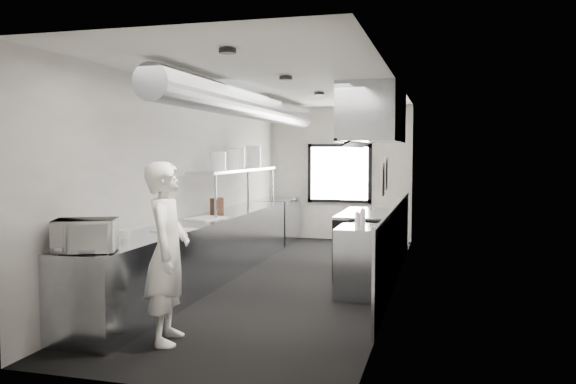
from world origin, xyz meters
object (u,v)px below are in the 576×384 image
Objects in this scene: line_cook at (167,252)px; squeeze_bottle_b at (357,221)px; deli_tub_b at (124,234)px; knife_block at (217,205)px; prep_counter at (203,251)px; small_plate at (178,229)px; microwave at (86,235)px; squeeze_bottle_e at (363,217)px; bottle_station at (363,261)px; plate_stack_d at (254,157)px; plate_stack_b at (232,159)px; deli_tub_a at (114,236)px; cutting_board at (206,218)px; plate_stack_a at (218,161)px; far_work_table at (277,221)px; squeeze_bottle_a at (358,223)px; exhaust_hood at (374,116)px; plate_stack_c at (237,158)px; squeeze_bottle_d at (361,219)px; squeeze_bottle_c at (357,219)px; range at (369,243)px.

line_cook reaches higher than squeeze_bottle_b.
deli_tub_b is 0.58× the size of knife_block.
prep_counter is 37.51× the size of small_plate.
microwave is 2.62× the size of squeeze_bottle_e.
prep_counter is at bearing 170.86° from squeeze_bottle_b.
bottle_station is 2.30× the size of plate_stack_d.
plate_stack_d reaches higher than plate_stack_b.
microwave is 3.60m from squeeze_bottle_e.
deli_tub_a reaches higher than prep_counter.
cutting_board is 0.99m from plate_stack_a.
far_work_table is 4.81m from squeeze_bottle_a.
prep_counter is at bearing -151.89° from exhaust_hood.
plate_stack_a is (-0.04, 0.58, 0.80)m from cutting_board.
plate_stack_a is at bearing 160.09° from bottle_station.
far_work_table is at bearing 89.48° from plate_stack_a.
squeeze_bottle_b reaches higher than small_plate.
prep_counter is at bearing 86.49° from deli_tub_a.
small_plate is at bearing -83.66° from prep_counter.
line_cook reaches higher than deli_tub_a.
plate_stack_c is at bearing 142.44° from bottle_station.
plate_stack_c is (-0.04, 0.39, 0.01)m from plate_stack_b.
line_cook reaches higher than squeeze_bottle_d.
far_work_table is 7.03× the size of squeeze_bottle_b.
exhaust_hood is 13.78× the size of squeeze_bottle_d.
exhaust_hood is at bearing 28.11° from prep_counter.
plate_stack_c is (-0.10, 1.57, 0.84)m from cutting_board.
plate_stack_a is at bearing 159.25° from squeeze_bottle_c.
squeeze_bottle_d reaches higher than prep_counter.
squeeze_bottle_e is at bearing -46.05° from line_cook.
deli_tub_a reaches higher than small_plate.
plate_stack_a is 0.87× the size of plate_stack_b.
knife_block is (-2.41, -0.28, -1.38)m from exhaust_hood.
exhaust_hood is 2.10m from squeeze_bottle_b.
small_plate is (-0.59, 1.42, 0.03)m from line_cook.
squeeze_bottle_a is (2.27, -4.20, 0.53)m from far_work_table.
plate_stack_b reaches higher than cutting_board.
cutting_board is (-2.28, 0.26, 0.46)m from bottle_station.
squeeze_bottle_b is 0.41m from squeeze_bottle_e.
range is 1.78m from squeeze_bottle_a.
plate_stack_b is 0.39m from plate_stack_c.
squeeze_bottle_c is (2.22, -3.91, 0.54)m from far_work_table.
line_cook is at bearing -125.15° from bottle_station.
squeeze_bottle_a is at bearing -53.09° from line_cook.
exhaust_hood is 13.76× the size of small_plate.
line_cook is (0.70, -6.17, 0.43)m from far_work_table.
deli_tub_a is 0.85× the size of small_plate.
bottle_station is 0.61m from squeeze_bottle_a.
deli_tub_a is 0.84× the size of squeeze_bottle_a.
range is at bearing -36.52° from line_cook.
plate_stack_b reaches higher than squeeze_bottle_a.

